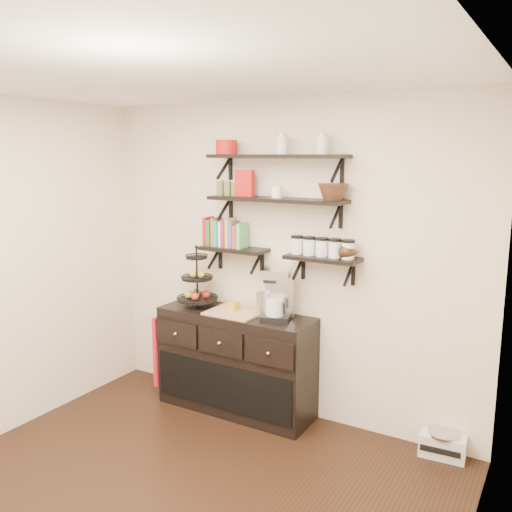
# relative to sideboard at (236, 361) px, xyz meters

# --- Properties ---
(ceiling) EXTENTS (3.50, 3.50, 0.02)m
(ceiling) POSITION_rel_sideboard_xyz_m (0.34, -1.51, 2.25)
(ceiling) COLOR white
(ceiling) RESTS_ON back_wall
(back_wall) EXTENTS (3.50, 0.02, 2.70)m
(back_wall) POSITION_rel_sideboard_xyz_m (0.34, 0.24, 0.90)
(back_wall) COLOR #F3E8CE
(back_wall) RESTS_ON ground
(right_wall) EXTENTS (0.02, 3.50, 2.70)m
(right_wall) POSITION_rel_sideboard_xyz_m (2.09, -1.51, 0.90)
(right_wall) COLOR #F3E8CE
(right_wall) RESTS_ON ground
(shelf_top) EXTENTS (1.20, 0.27, 0.23)m
(shelf_top) POSITION_rel_sideboard_xyz_m (0.34, 0.10, 1.78)
(shelf_top) COLOR black
(shelf_top) RESTS_ON back_wall
(shelf_mid) EXTENTS (1.20, 0.27, 0.23)m
(shelf_mid) POSITION_rel_sideboard_xyz_m (0.34, 0.10, 1.43)
(shelf_mid) COLOR black
(shelf_mid) RESTS_ON back_wall
(shelf_low_left) EXTENTS (0.60, 0.25, 0.23)m
(shelf_low_left) POSITION_rel_sideboard_xyz_m (-0.08, 0.12, 0.98)
(shelf_low_left) COLOR black
(shelf_low_left) RESTS_ON back_wall
(shelf_low_right) EXTENTS (0.60, 0.25, 0.23)m
(shelf_low_right) POSITION_rel_sideboard_xyz_m (0.76, 0.12, 0.98)
(shelf_low_right) COLOR black
(shelf_low_right) RESTS_ON back_wall
(cookbooks) EXTENTS (0.36, 0.15, 0.26)m
(cookbooks) POSITION_rel_sideboard_xyz_m (-0.17, 0.12, 1.11)
(cookbooks) COLOR #AF0F20
(cookbooks) RESTS_ON shelf_low_left
(glass_canisters) EXTENTS (0.54, 0.10, 0.13)m
(glass_canisters) POSITION_rel_sideboard_xyz_m (0.75, 0.12, 1.06)
(glass_canisters) COLOR silver
(glass_canisters) RESTS_ON shelf_low_right
(sideboard) EXTENTS (1.40, 0.50, 0.92)m
(sideboard) POSITION_rel_sideboard_xyz_m (0.00, 0.00, 0.00)
(sideboard) COLOR black
(sideboard) RESTS_ON floor
(fruit_stand) EXTENTS (0.36, 0.36, 0.53)m
(fruit_stand) POSITION_rel_sideboard_xyz_m (-0.41, 0.00, 0.63)
(fruit_stand) COLOR black
(fruit_stand) RESTS_ON sideboard
(candle) EXTENTS (0.08, 0.08, 0.08)m
(candle) POSITION_rel_sideboard_xyz_m (-0.03, 0.00, 0.50)
(candle) COLOR #AE8828
(candle) RESTS_ON sideboard
(coffee_maker) EXTENTS (0.29, 0.29, 0.43)m
(coffee_maker) POSITION_rel_sideboard_xyz_m (0.39, 0.03, 0.65)
(coffee_maker) COLOR black
(coffee_maker) RESTS_ON sideboard
(thermal_carafe) EXTENTS (0.11, 0.11, 0.22)m
(thermal_carafe) POSITION_rel_sideboard_xyz_m (0.29, -0.02, 0.56)
(thermal_carafe) COLOR silver
(thermal_carafe) RESTS_ON sideboard
(apron) EXTENTS (0.04, 0.28, 0.65)m
(apron) POSITION_rel_sideboard_xyz_m (-0.73, -0.10, 0.01)
(apron) COLOR #A91212
(apron) RESTS_ON sideboard
(radio) EXTENTS (0.35, 0.24, 0.20)m
(radio) POSITION_rel_sideboard_xyz_m (1.76, 0.13, -0.35)
(radio) COLOR silver
(radio) RESTS_ON floor
(recipe_box) EXTENTS (0.16, 0.06, 0.22)m
(recipe_box) POSITION_rel_sideboard_xyz_m (0.04, 0.10, 1.56)
(recipe_box) COLOR #AD1613
(recipe_box) RESTS_ON shelf_mid
(walnut_bowl) EXTENTS (0.24, 0.24, 0.13)m
(walnut_bowl) POSITION_rel_sideboard_xyz_m (0.84, 0.10, 1.51)
(walnut_bowl) COLOR black
(walnut_bowl) RESTS_ON shelf_mid
(ramekins) EXTENTS (0.09, 0.09, 0.10)m
(ramekins) POSITION_rel_sideboard_xyz_m (0.34, 0.10, 1.50)
(ramekins) COLOR white
(ramekins) RESTS_ON shelf_mid
(teapot) EXTENTS (0.19, 0.15, 0.14)m
(teapot) POSITION_rel_sideboard_xyz_m (0.96, 0.12, 1.07)
(teapot) COLOR black
(teapot) RESTS_ON shelf_low_right
(red_pot) EXTENTS (0.18, 0.18, 0.12)m
(red_pot) POSITION_rel_sideboard_xyz_m (-0.15, 0.10, 1.86)
(red_pot) COLOR #AD1613
(red_pot) RESTS_ON shelf_top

